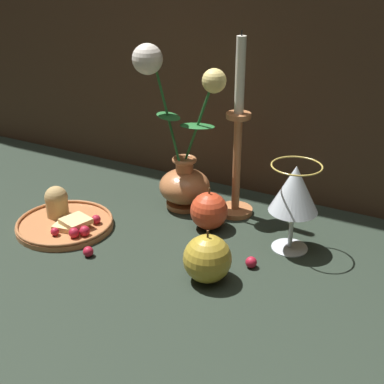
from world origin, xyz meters
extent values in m
plane|color=#232D23|center=(0.00, 0.00, 0.00)|extent=(2.40, 2.40, 0.00)
cylinder|color=#B77042|center=(-0.06, 0.12, 0.01)|extent=(0.08, 0.08, 0.01)
ellipsoid|color=#B77042|center=(-0.06, 0.12, 0.05)|extent=(0.11, 0.11, 0.07)
cylinder|color=#B77042|center=(-0.06, 0.12, 0.09)|extent=(0.04, 0.04, 0.03)
torus|color=#B77042|center=(-0.06, 0.12, 0.10)|extent=(0.05, 0.05, 0.01)
cylinder|color=#23662D|center=(-0.10, 0.11, 0.20)|extent=(0.07, 0.02, 0.20)
ellipsoid|color=#23662D|center=(-0.09, 0.11, 0.19)|extent=(0.08, 0.07, 0.00)
sphere|color=silver|center=(-0.13, 0.10, 0.30)|extent=(0.06, 0.06, 0.06)
cylinder|color=#23662D|center=(-0.03, 0.13, 0.19)|extent=(0.07, 0.01, 0.17)
ellipsoid|color=#23662D|center=(-0.03, 0.12, 0.18)|extent=(0.08, 0.06, 0.00)
sphere|color=#EFD67A|center=(0.00, 0.13, 0.27)|extent=(0.05, 0.05, 0.05)
cylinder|color=#B77042|center=(-0.22, -0.07, 0.01)|extent=(0.19, 0.19, 0.01)
torus|color=#B77042|center=(-0.22, -0.07, 0.01)|extent=(0.19, 0.19, 0.01)
cylinder|color=tan|center=(-0.25, -0.05, 0.03)|extent=(0.04, 0.04, 0.04)
sphere|color=tan|center=(-0.25, -0.05, 0.05)|extent=(0.05, 0.05, 0.05)
cube|color=#DBBC7A|center=(-0.20, -0.08, 0.01)|extent=(0.06, 0.06, 0.01)
cube|color=#DBBC7A|center=(-0.19, -0.08, 0.03)|extent=(0.06, 0.06, 0.01)
sphere|color=#AD192D|center=(-0.20, -0.12, 0.02)|extent=(0.02, 0.02, 0.02)
sphere|color=#AD192D|center=(-0.17, -0.11, 0.02)|extent=(0.02, 0.02, 0.02)
sphere|color=#AD192D|center=(-0.15, -0.09, 0.02)|extent=(0.02, 0.02, 0.02)
sphere|color=#AD192D|center=(-0.16, -0.04, 0.02)|extent=(0.02, 0.02, 0.02)
cylinder|color=silver|center=(0.19, 0.06, 0.00)|extent=(0.07, 0.07, 0.00)
cylinder|color=silver|center=(0.19, 0.06, 0.04)|extent=(0.01, 0.01, 0.07)
cone|color=silver|center=(0.19, 0.06, 0.12)|extent=(0.09, 0.09, 0.09)
cone|color=gold|center=(0.19, 0.06, 0.11)|extent=(0.08, 0.08, 0.06)
torus|color=gold|center=(0.19, 0.06, 0.16)|extent=(0.09, 0.09, 0.00)
cylinder|color=#B77042|center=(0.05, 0.14, 0.01)|extent=(0.07, 0.07, 0.01)
cylinder|color=#B77042|center=(0.05, 0.14, 0.11)|extent=(0.02, 0.02, 0.19)
cylinder|color=#B77042|center=(0.05, 0.14, 0.21)|extent=(0.05, 0.05, 0.01)
cylinder|color=silver|center=(0.05, 0.14, 0.28)|extent=(0.02, 0.02, 0.14)
cylinder|color=black|center=(0.05, 0.14, 0.36)|extent=(0.00, 0.00, 0.01)
sphere|color=#D14223|center=(0.03, 0.06, 0.04)|extent=(0.07, 0.07, 0.07)
cylinder|color=#4C3319|center=(0.03, 0.06, 0.08)|extent=(0.00, 0.00, 0.01)
sphere|color=#B2932D|center=(0.10, -0.10, 0.04)|extent=(0.08, 0.08, 0.08)
cylinder|color=#4C3319|center=(0.10, -0.10, 0.09)|extent=(0.00, 0.00, 0.01)
sphere|color=#AD192D|center=(-0.11, -0.13, 0.01)|extent=(0.02, 0.02, 0.02)
sphere|color=#AD192D|center=(0.15, -0.03, 0.01)|extent=(0.02, 0.02, 0.02)
sphere|color=#AD192D|center=(0.07, -0.03, 0.01)|extent=(0.02, 0.02, 0.02)
camera|label=1|loc=(0.44, -0.76, 0.51)|focal=50.00mm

